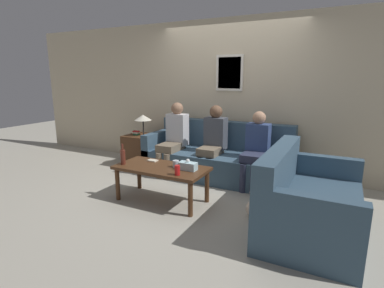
# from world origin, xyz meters

# --- Properties ---
(ground_plane) EXTENTS (16.00, 16.00, 0.00)m
(ground_plane) POSITION_xyz_m (0.00, 0.00, 0.00)
(ground_plane) COLOR #ADA899
(wall_back) EXTENTS (9.00, 0.08, 2.60)m
(wall_back) POSITION_xyz_m (0.00, 1.05, 1.30)
(wall_back) COLOR beige
(wall_back) RESTS_ON ground_plane
(couch_main) EXTENTS (2.36, 0.94, 0.89)m
(couch_main) POSITION_xyz_m (0.00, 0.56, 0.30)
(couch_main) COLOR #385166
(couch_main) RESTS_ON ground_plane
(couch_side) EXTENTS (0.94, 1.55, 0.89)m
(couch_side) POSITION_xyz_m (1.55, -0.70, 0.31)
(couch_side) COLOR #385166
(couch_side) RESTS_ON ground_plane
(coffee_table) EXTENTS (1.23, 0.60, 0.48)m
(coffee_table) POSITION_xyz_m (-0.28, -0.74, 0.42)
(coffee_table) COLOR #4C2D19
(coffee_table) RESTS_ON ground_plane
(side_table_with_lamp) EXTENTS (0.53, 0.53, 0.96)m
(side_table_with_lamp) POSITION_xyz_m (-1.51, 0.49, 0.33)
(side_table_with_lamp) COLOR #4C2D19
(side_table_with_lamp) RESTS_ON ground_plane
(wine_bottle) EXTENTS (0.07, 0.07, 0.28)m
(wine_bottle) POSITION_xyz_m (-0.80, -0.88, 0.59)
(wine_bottle) COLOR #562319
(wine_bottle) RESTS_ON coffee_table
(drinking_glass) EXTENTS (0.08, 0.08, 0.09)m
(drinking_glass) POSITION_xyz_m (-0.09, -0.67, 0.52)
(drinking_glass) COLOR silver
(drinking_glass) RESTS_ON coffee_table
(book_stack) EXTENTS (0.14, 0.09, 0.02)m
(book_stack) POSITION_xyz_m (-0.53, -0.56, 0.49)
(book_stack) COLOR beige
(book_stack) RESTS_ON coffee_table
(soda_can) EXTENTS (0.07, 0.07, 0.12)m
(soda_can) POSITION_xyz_m (0.08, -0.94, 0.54)
(soda_can) COLOR red
(soda_can) RESTS_ON coffee_table
(tissue_box) EXTENTS (0.23, 0.12, 0.14)m
(tissue_box) POSITION_xyz_m (0.10, -0.69, 0.53)
(tissue_box) COLOR silver
(tissue_box) RESTS_ON coffee_table
(person_left) EXTENTS (0.34, 0.64, 1.21)m
(person_left) POSITION_xyz_m (-0.74, 0.39, 0.65)
(person_left) COLOR #756651
(person_left) RESTS_ON ground_plane
(person_middle) EXTENTS (0.34, 0.59, 1.19)m
(person_middle) POSITION_xyz_m (-0.04, 0.43, 0.64)
(person_middle) COLOR #756651
(person_middle) RESTS_ON ground_plane
(person_right) EXTENTS (0.34, 0.60, 1.14)m
(person_right) POSITION_xyz_m (0.68, 0.38, 0.61)
(person_right) COLOR #2D334C
(person_right) RESTS_ON ground_plane
(teddy_bear) EXTENTS (0.21, 0.21, 0.32)m
(teddy_bear) POSITION_xyz_m (0.97, -0.63, 0.14)
(teddy_bear) COLOR beige
(teddy_bear) RESTS_ON ground_plane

